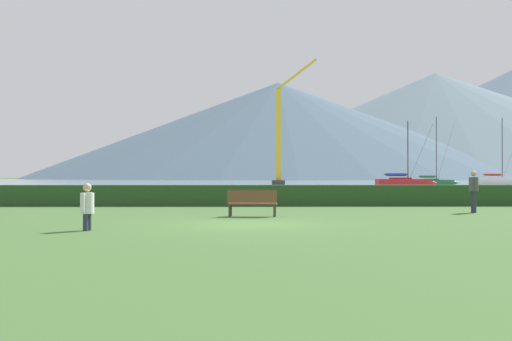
% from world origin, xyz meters
% --- Properties ---
extents(ground_plane, '(1000.00, 1000.00, 0.00)m').
position_xyz_m(ground_plane, '(0.00, 0.00, 0.00)').
color(ground_plane, '#3D602D').
extents(harbor_water, '(320.00, 246.00, 0.00)m').
position_xyz_m(harbor_water, '(0.00, 137.00, 0.00)').
color(harbor_water, '#8499A8').
rests_on(harbor_water, ground_plane).
extents(hedge_line, '(80.00, 1.20, 1.01)m').
position_xyz_m(hedge_line, '(0.00, 11.00, 0.50)').
color(hedge_line, '#284C23').
rests_on(hedge_line, ground_plane).
extents(sailboat_slip_0, '(7.84, 2.35, 8.49)m').
position_xyz_m(sailboat_slip_0, '(19.84, 56.43, 0.64)').
color(sailboat_slip_0, red).
rests_on(sailboat_slip_0, harbor_water).
extents(sailboat_slip_1, '(8.15, 3.99, 11.37)m').
position_xyz_m(sailboat_slip_1, '(42.73, 81.17, 0.68)').
color(sailboat_slip_1, white).
rests_on(sailboat_slip_1, harbor_water).
extents(sailboat_slip_3, '(6.76, 2.98, 10.13)m').
position_xyz_m(sailboat_slip_3, '(27.26, 67.86, 0.57)').
color(sailboat_slip_3, '#236B38').
rests_on(sailboat_slip_3, harbor_water).
extents(park_bench_near_path, '(1.79, 0.66, 0.95)m').
position_xyz_m(park_bench_near_path, '(0.10, 3.22, 0.53)').
color(park_bench_near_path, brown).
rests_on(park_bench_near_path, ground_plane).
extents(person_seated_viewer, '(0.36, 0.56, 1.25)m').
position_xyz_m(person_seated_viewer, '(-4.29, -1.97, 0.69)').
color(person_seated_viewer, '#2D3347').
rests_on(person_seated_viewer, ground_plane).
extents(person_standing_walker, '(0.36, 0.57, 1.65)m').
position_xyz_m(person_standing_walker, '(8.81, 5.32, 0.97)').
color(person_standing_walker, '#2D3347').
rests_on(person_standing_walker, ground_plane).
extents(dock_crane, '(7.14, 2.00, 20.14)m').
position_xyz_m(dock_crane, '(5.00, 74.95, 6.94)').
color(dock_crane, '#333338').
rests_on(dock_crane, ground_plane).
extents(distant_hill_west_ridge, '(278.24, 278.24, 55.16)m').
position_xyz_m(distant_hill_west_ridge, '(17.32, 317.15, 27.58)').
color(distant_hill_west_ridge, '#425666').
rests_on(distant_hill_west_ridge, ground_plane).
extents(distant_hill_east_ridge, '(337.57, 337.57, 71.99)m').
position_xyz_m(distant_hill_east_ridge, '(128.23, 378.71, 36.00)').
color(distant_hill_east_ridge, slate).
rests_on(distant_hill_east_ridge, ground_plane).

